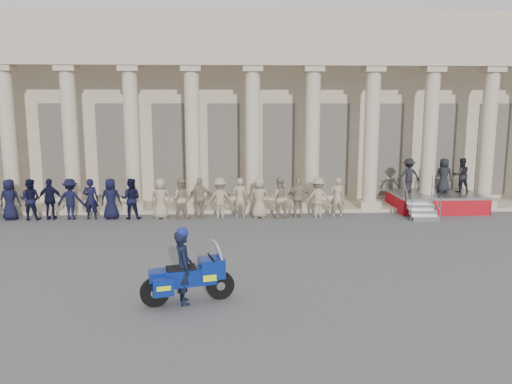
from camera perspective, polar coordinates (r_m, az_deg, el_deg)
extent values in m
plane|color=#4C4C4F|center=(14.44, -4.51, -8.70)|extent=(90.00, 90.00, 0.00)
cube|color=tan|center=(28.71, -3.48, 9.47)|extent=(40.00, 10.00, 9.00)
cube|color=tan|center=(22.94, -3.68, -1.65)|extent=(40.00, 2.60, 0.15)
cube|color=tan|center=(21.84, -3.93, 15.49)|extent=(35.80, 1.00, 1.00)
cube|color=tan|center=(21.98, -3.96, 18.34)|extent=(35.80, 1.00, 1.20)
cube|color=tan|center=(24.13, -25.89, -1.49)|extent=(0.90, 0.90, 0.30)
cylinder|color=tan|center=(23.80, -26.40, 5.50)|extent=(0.64, 0.64, 5.60)
cube|color=tan|center=(23.83, -26.93, 12.51)|extent=(0.85, 0.85, 0.24)
cube|color=tan|center=(23.21, -20.00, -1.51)|extent=(0.90, 0.90, 0.30)
cylinder|color=tan|center=(22.87, -20.42, 5.77)|extent=(0.64, 0.64, 5.60)
cube|color=tan|center=(22.89, -20.85, 13.07)|extent=(0.85, 0.85, 0.24)
cube|color=tan|center=(22.56, -13.69, -1.51)|extent=(0.90, 0.90, 0.30)
cylinder|color=tan|center=(22.20, -13.99, 5.98)|extent=(0.64, 0.64, 5.60)
cube|color=tan|center=(22.23, -14.30, 13.51)|extent=(0.85, 0.85, 0.24)
cube|color=tan|center=(22.19, -7.10, -1.49)|extent=(0.90, 0.90, 0.30)
cylinder|color=tan|center=(21.82, -7.26, 6.13)|extent=(0.64, 0.64, 5.60)
cube|color=tan|center=(21.85, -7.42, 13.80)|extent=(0.85, 0.85, 0.24)
cube|color=tan|center=(22.12, -0.37, -1.45)|extent=(0.90, 0.90, 0.30)
cylinder|color=tan|center=(21.76, -0.38, 6.20)|extent=(0.64, 0.64, 5.60)
cube|color=tan|center=(21.78, -0.39, 13.89)|extent=(0.85, 0.85, 0.24)
cube|color=tan|center=(22.36, 6.31, -1.39)|extent=(0.90, 0.90, 0.30)
cylinder|color=tan|center=(22.00, 6.45, 6.17)|extent=(0.64, 0.64, 5.60)
cube|color=tan|center=(22.02, 6.59, 13.78)|extent=(0.85, 0.85, 0.24)
cube|color=tan|center=(22.89, 12.76, -1.32)|extent=(0.90, 0.90, 0.30)
cylinder|color=tan|center=(22.54, 13.03, 6.07)|extent=(0.64, 0.64, 5.60)
cube|color=tan|center=(22.56, 13.32, 13.49)|extent=(0.85, 0.85, 0.24)
cube|color=tan|center=(23.70, 18.84, -1.23)|extent=(0.90, 0.90, 0.30)
cylinder|color=tan|center=(23.35, 19.23, 5.90)|extent=(0.64, 0.64, 5.60)
cube|color=tan|center=(23.38, 19.63, 13.05)|extent=(0.85, 0.85, 0.24)
cube|color=tan|center=(24.75, 24.47, -1.14)|extent=(0.90, 0.90, 0.30)
cylinder|color=tan|center=(24.42, 24.94, 5.68)|extent=(0.64, 0.64, 5.60)
cube|color=tan|center=(24.45, 25.43, 12.51)|extent=(0.85, 0.85, 0.24)
cube|color=black|center=(26.22, -27.11, 4.19)|extent=(1.30, 0.12, 4.20)
cube|color=black|center=(25.24, -21.73, 4.39)|extent=(1.30, 0.12, 4.20)
cube|color=black|center=(24.50, -15.97, 4.56)|extent=(1.30, 0.12, 4.20)
cube|color=black|center=(24.02, -9.91, 4.69)|extent=(1.30, 0.12, 4.20)
cube|color=black|center=(23.81, -3.68, 4.77)|extent=(1.30, 0.12, 4.20)
cube|color=black|center=(23.89, 2.59, 4.80)|extent=(1.30, 0.12, 4.20)
cube|color=black|center=(24.25, 8.74, 4.77)|extent=(1.30, 0.12, 4.20)
cube|color=black|center=(24.88, 14.65, 4.69)|extent=(1.30, 0.12, 4.20)
cube|color=black|center=(25.75, 20.21, 4.57)|extent=(1.30, 0.12, 4.20)
cube|color=black|center=(26.85, 25.36, 4.42)|extent=(1.30, 0.12, 4.20)
imported|color=black|center=(22.67, -26.32, -0.78)|extent=(0.82, 0.54, 1.69)
imported|color=black|center=(22.35, -24.40, -0.78)|extent=(0.82, 0.64, 1.69)
imported|color=black|center=(22.06, -22.44, -0.78)|extent=(0.99, 0.41, 1.69)
imported|color=black|center=(21.79, -20.42, -0.77)|extent=(1.09, 0.63, 1.69)
imported|color=black|center=(21.55, -18.36, -0.77)|extent=(0.62, 0.40, 1.69)
imported|color=black|center=(21.33, -16.25, -0.76)|extent=(0.82, 0.54, 1.69)
imported|color=black|center=(21.15, -14.10, -0.75)|extent=(0.82, 0.64, 1.69)
imported|color=gray|center=(20.93, -10.84, -0.74)|extent=(0.82, 0.54, 1.69)
imported|color=gray|center=(20.83, -8.62, -0.73)|extent=(0.82, 0.64, 1.69)
imported|color=gray|center=(20.75, -6.37, -0.71)|extent=(0.99, 0.41, 1.69)
imported|color=gray|center=(20.71, -4.12, -0.70)|extent=(1.09, 0.63, 1.69)
imported|color=gray|center=(20.70, -1.86, -0.69)|extent=(0.62, 0.40, 1.69)
imported|color=gray|center=(20.72, 0.40, -0.67)|extent=(0.82, 0.54, 1.69)
imported|color=gray|center=(20.78, 2.65, -0.65)|extent=(0.82, 0.64, 1.69)
imported|color=gray|center=(20.86, 4.89, -0.64)|extent=(0.99, 0.41, 1.69)
imported|color=gray|center=(20.98, 7.10, -0.62)|extent=(1.09, 0.63, 1.69)
imported|color=gray|center=(21.13, 9.29, -0.60)|extent=(0.62, 0.40, 1.69)
cube|color=gray|center=(23.82, 19.84, -0.23)|extent=(3.77, 2.70, 0.10)
cube|color=maroon|center=(22.68, 21.04, -1.74)|extent=(3.77, 0.04, 0.66)
cube|color=maroon|center=(23.24, 15.52, -1.19)|extent=(0.04, 2.70, 0.66)
cube|color=maroon|center=(24.64, 23.82, -1.07)|extent=(0.04, 2.70, 0.66)
cube|color=gray|center=(21.40, 18.80, -2.90)|extent=(1.10, 0.28, 0.19)
cube|color=gray|center=(21.62, 18.56, -2.25)|extent=(1.10, 0.28, 0.19)
cube|color=gray|center=(21.84, 18.33, -1.61)|extent=(1.10, 0.28, 0.19)
cube|color=gray|center=(22.07, 18.10, -0.98)|extent=(1.10, 0.28, 0.19)
cylinder|color=gray|center=(24.93, 18.80, 1.52)|extent=(3.77, 0.04, 0.04)
imported|color=black|center=(23.46, 17.06, 1.82)|extent=(1.00, 0.58, 1.55)
imported|color=black|center=(23.73, 18.88, 1.81)|extent=(0.57, 0.37, 1.55)
imported|color=black|center=(24.03, 20.66, 1.80)|extent=(0.76, 0.49, 1.55)
imported|color=black|center=(24.36, 22.40, 1.79)|extent=(0.75, 0.59, 1.55)
cylinder|color=black|center=(12.14, -4.12, -10.57)|extent=(0.69, 0.32, 0.68)
cylinder|color=black|center=(11.90, -11.49, -11.16)|extent=(0.69, 0.32, 0.68)
cube|color=navy|center=(11.91, -7.55, -9.52)|extent=(1.25, 0.73, 0.39)
cube|color=navy|center=(11.95, -5.11, -8.58)|extent=(0.69, 0.66, 0.46)
cube|color=silver|center=(12.02, -5.10, -9.65)|extent=(0.30, 0.36, 0.12)
cube|color=#B2BFCC|center=(11.88, -4.31, -6.91)|extent=(0.33, 0.51, 0.55)
cube|color=black|center=(11.81, -8.56, -8.66)|extent=(0.74, 0.51, 0.10)
cube|color=navy|center=(11.78, -11.30, -9.41)|extent=(0.44, 0.43, 0.23)
cube|color=navy|center=(11.53, -10.57, -10.62)|extent=(0.51, 0.34, 0.41)
cube|color=#D0FB0D|center=(11.53, -10.57, -10.62)|extent=(0.36, 0.32, 0.10)
cube|color=navy|center=(12.15, -10.96, -9.58)|extent=(0.51, 0.34, 0.41)
cube|color=#D0FB0D|center=(12.15, -10.96, -9.58)|extent=(0.36, 0.32, 0.10)
cylinder|color=silver|center=(12.18, -10.14, -10.80)|extent=(0.62, 0.26, 0.10)
cylinder|color=black|center=(11.87, -5.13, -7.45)|extent=(0.22, 0.70, 0.04)
imported|color=black|center=(11.81, -8.32, -8.50)|extent=(0.57, 0.72, 1.74)
sphere|color=navy|center=(11.58, -8.41, -4.62)|extent=(0.28, 0.28, 0.28)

